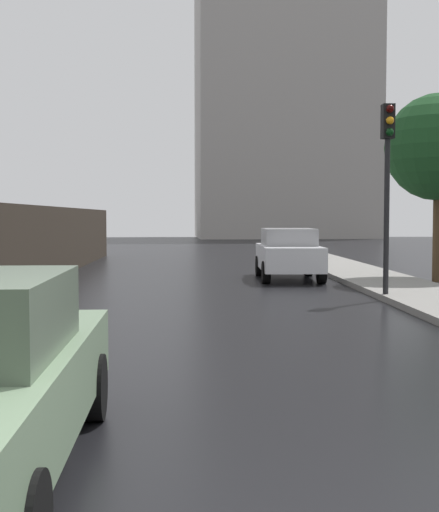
{
  "coord_description": "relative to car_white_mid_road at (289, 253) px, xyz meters",
  "views": [
    {
      "loc": [
        -0.16,
        -3.59,
        1.86
      ],
      "look_at": [
        0.26,
        6.94,
        1.26
      ],
      "focal_mm": 49.4,
      "sensor_mm": 36.0,
      "label": 1
    }
  ],
  "objects": [
    {
      "name": "car_white_mid_road",
      "position": [
        0.0,
        0.0,
        0.0
      ],
      "size": [
        1.83,
        3.9,
        1.5
      ],
      "rotation": [
        0.0,
        0.0,
        -0.02
      ],
      "color": "silver",
      "rests_on": "ground"
    },
    {
      "name": "traffic_light",
      "position": [
        1.44,
        -5.22,
        2.26
      ],
      "size": [
        0.26,
        0.39,
        4.17
      ],
      "color": "black",
      "rests_on": "sidewalk_strip"
    },
    {
      "name": "street_tree_mid",
      "position": [
        4.1,
        -0.91,
        3.01
      ],
      "size": [
        3.0,
        3.0,
        5.31
      ],
      "color": "#4C3823",
      "rests_on": "ground"
    },
    {
      "name": "distant_tower",
      "position": [
        5.25,
        41.66,
        11.96
      ],
      "size": [
        15.58,
        10.89,
        30.32
      ],
      "color": "#9E9993",
      "rests_on": "ground"
    }
  ]
}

